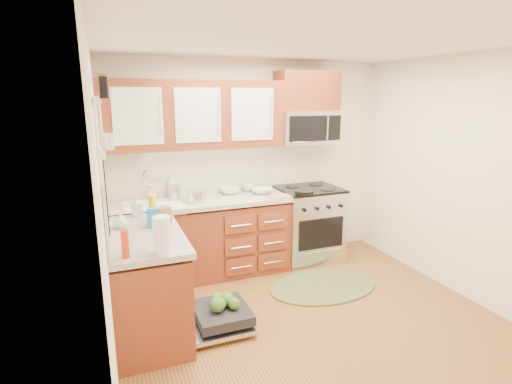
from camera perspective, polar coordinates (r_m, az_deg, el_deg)
name	(u,v)px	position (r m, az deg, el deg)	size (l,w,h in m)	color
floor	(316,325)	(3.95, 8.55, -18.33)	(3.50, 3.50, 0.00)	brown
ceiling	(327,41)	(3.39, 10.13, 20.52)	(3.50, 3.50, 0.00)	white
wall_back	(250,164)	(5.02, -0.85, 4.06)	(3.50, 0.04, 2.50)	white
wall_left	(103,217)	(3.01, -20.97, -3.36)	(0.04, 3.50, 2.50)	white
wall_right	(472,180)	(4.59, 28.52, 1.50)	(0.04, 3.50, 2.50)	white
base_cabinet_back	(201,241)	(4.75, -7.83, -6.94)	(2.05, 0.60, 0.85)	maroon
base_cabinet_left	(146,285)	(3.80, -15.38, -12.73)	(0.60, 1.25, 0.85)	maroon
countertop_back	(200,202)	(4.60, -7.99, -1.43)	(2.07, 0.64, 0.05)	#A19C93
countertop_left	(144,235)	(3.62, -15.69, -5.95)	(0.64, 1.27, 0.05)	#A19C93
backsplash_back	(193,171)	(4.81, -8.92, 3.00)	(2.05, 0.02, 0.57)	beige
backsplash_left	(105,204)	(3.52, -20.78, -1.61)	(0.02, 1.25, 0.57)	beige
upper_cabinets	(194,115)	(4.58, -8.79, 10.86)	(2.05, 0.35, 0.75)	maroon
cabinet_over_mw	(307,91)	(5.07, 7.29, 14.10)	(0.76, 0.35, 0.47)	maroon
range	(308,224)	(5.19, 7.50, -4.54)	(0.76, 0.64, 0.95)	silver
microwave	(307,127)	(5.06, 7.27, 9.17)	(0.76, 0.38, 0.40)	silver
sink	(154,216)	(4.52, -14.38, -3.31)	(0.62, 0.50, 0.26)	white
dishwasher	(218,318)	(3.85, -5.51, -17.43)	(0.70, 0.60, 0.20)	silver
window	(101,164)	(3.43, -21.25, 3.78)	(0.03, 1.05, 1.05)	white
window_blind	(101,122)	(3.40, -21.31, 9.31)	(0.02, 0.96, 0.40)	white
shelf_upper	(97,101)	(2.54, -21.73, 11.99)	(0.04, 0.40, 0.03)	white
shelf_lower	(102,152)	(2.56, -21.15, 5.29)	(0.04, 0.40, 0.03)	white
rug	(324,286)	(4.64, 9.62, -13.11)	(1.25, 0.82, 0.02)	#60683B
skillet	(304,192)	(4.75, 6.88, -0.02)	(0.22, 0.22, 0.04)	black
stock_pot	(197,196)	(4.49, -8.44, -0.63)	(0.22, 0.22, 0.13)	silver
cutting_board	(280,196)	(4.67, 3.50, -0.64)	(0.27, 0.17, 0.02)	#B17651
canister	(175,193)	(4.59, -11.49, -0.10)	(0.11, 0.11, 0.18)	silver
paper_towel_roll	(162,235)	(3.06, -13.26, -6.04)	(0.13, 0.13, 0.29)	white
mustard_bottle	(153,207)	(3.93, -14.54, -2.07)	(0.08, 0.08, 0.25)	yellow
red_bottle	(125,244)	(3.08, -18.19, -7.08)	(0.06, 0.06, 0.21)	red
wooden_box	(161,215)	(3.80, -13.37, -3.24)	(0.16, 0.11, 0.16)	brown
blue_carton	(153,218)	(3.70, -14.45, -3.60)	(0.11, 0.07, 0.18)	teal
bowl_a	(262,191)	(4.84, 0.85, 0.17)	(0.26, 0.26, 0.06)	#999999
bowl_b	(230,191)	(4.83, -3.72, 0.19)	(0.24, 0.24, 0.08)	#999999
cup	(248,187)	(4.95, -1.16, 0.69)	(0.13, 0.13, 0.10)	#999999
soap_bottle_a	(172,186)	(4.74, -11.96, 0.90)	(0.11, 0.11, 0.28)	#999999
soap_bottle_b	(137,206)	(4.09, -16.67, -1.97)	(0.09, 0.09, 0.20)	#999999
soap_bottle_c	(120,220)	(3.77, -18.82, -3.80)	(0.12, 0.12, 0.15)	#999999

